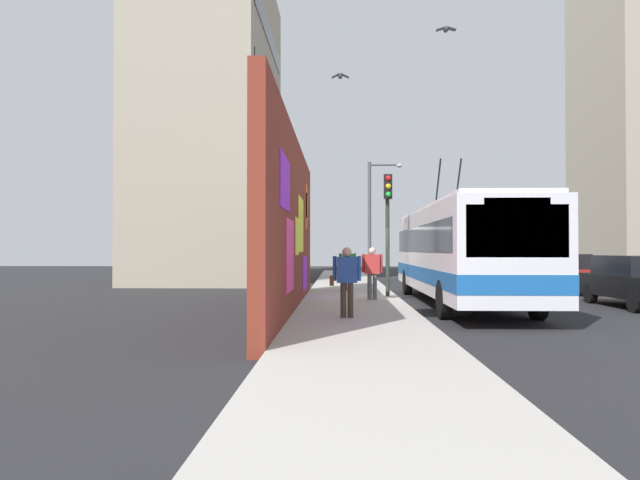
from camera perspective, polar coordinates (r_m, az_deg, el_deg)
The scene contains 14 objects.
ground_plane at distance 20.35m, azimuth 7.65°, elevation -5.91°, with size 80.00×80.00×0.00m, color #232326.
sidewalk_slab at distance 20.24m, azimuth 3.12°, elevation -5.73°, with size 48.00×3.20×0.15m, color #ADA8A0.
graffiti_wall at distance 16.32m, azimuth -2.75°, elevation 1.43°, with size 14.15×0.32×4.88m.
building_far_left at distance 34.11m, azimuth -10.47°, elevation 11.08°, with size 13.25×6.37×17.71m.
city_bus at distance 19.03m, azimuth 13.50°, elevation -0.99°, with size 12.32×2.62×4.89m.
parked_car_black at distance 20.01m, azimuth 28.78°, elevation -3.50°, with size 4.36×1.76×1.58m.
parked_car_red at distance 25.72m, azimuth 22.48°, elevation -2.94°, with size 4.46×1.91×1.58m.
parked_car_dark_gray at distance 30.89m, azimuth 18.92°, elevation -2.61°, with size 4.61×1.82×1.58m.
pedestrian_near_wall at distance 13.72m, azimuth 2.63°, elevation -3.61°, with size 0.22×0.75×1.67m.
pedestrian_at_curb at distance 18.69m, azimuth 5.17°, elevation -2.86°, with size 0.23×0.67×1.68m.
pedestrian_midblock at distance 22.81m, azimuth 2.73°, elevation -2.53°, with size 0.22×0.67×1.67m.
traffic_light at distance 20.01m, azimuth 6.71°, elevation 2.57°, with size 0.49×0.28×4.22m.
street_lamp at distance 30.10m, azimuth 5.31°, elevation 2.79°, with size 0.44×1.78×6.16m.
curbside_puddle at distance 16.48m, azimuth 11.14°, elevation -7.07°, with size 2.08×2.08×0.00m, color black.
Camera 1 is at (-20.17, 2.02, 1.77)m, focal length 32.40 mm.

